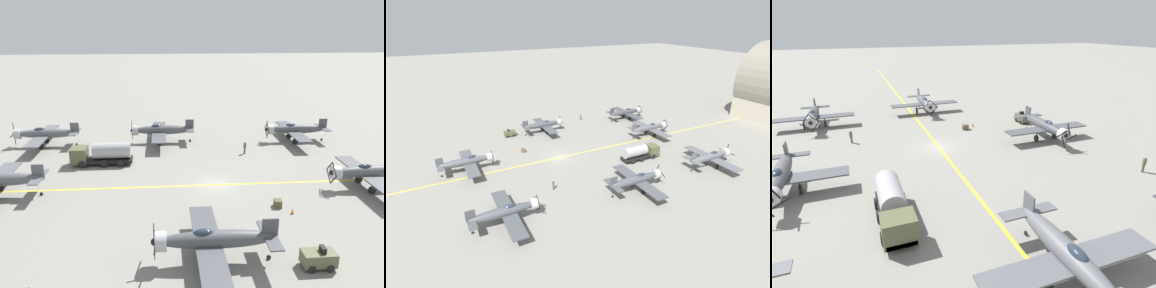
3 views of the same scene
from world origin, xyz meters
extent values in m
plane|color=gray|center=(0.00, 0.00, 0.00)|extent=(400.00, 400.00, 0.00)
cube|color=yellow|center=(0.00, 0.00, 0.00)|extent=(0.30, 160.00, 0.01)
ellipsoid|color=#46494E|center=(15.93, -15.27, 2.05)|extent=(1.50, 9.50, 1.42)
cylinder|color=#B7B7BC|center=(15.93, -10.82, 2.05)|extent=(1.58, 0.90, 1.58)
ellipsoid|color=#232D3D|center=(15.93, -14.13, 2.61)|extent=(0.80, 1.70, 0.76)
cube|color=#46494E|center=(15.93, -14.51, 1.71)|extent=(12.00, 2.10, 0.16)
cube|color=#46494E|center=(15.93, -19.36, 2.20)|extent=(4.40, 1.10, 0.12)
cube|color=#46494E|center=(15.93, -19.36, 2.85)|extent=(0.14, 1.30, 1.60)
sphere|color=black|center=(15.93, -10.32, 2.05)|extent=(0.56, 0.56, 0.56)
cube|color=black|center=(16.44, -10.32, 2.75)|extent=(1.15, 0.06, 1.49)
cube|color=black|center=(15.22, -10.32, 2.57)|extent=(1.49, 0.06, 1.15)
cube|color=black|center=(15.41, -10.32, 1.35)|extent=(1.15, 0.06, 1.49)
cube|color=black|center=(16.63, -10.32, 1.53)|extent=(1.49, 0.06, 1.15)
cylinder|color=black|center=(14.43, -14.51, 1.08)|extent=(0.14, 0.14, 1.26)
cylinder|color=black|center=(14.43, -14.51, 0.45)|extent=(0.22, 0.90, 0.90)
cylinder|color=black|center=(17.43, -14.51, 1.08)|extent=(0.14, 0.14, 1.26)
cylinder|color=black|center=(17.43, -14.51, 0.45)|extent=(0.22, 0.90, 0.90)
cylinder|color=black|center=(15.93, -19.42, 0.18)|extent=(0.12, 0.36, 0.36)
ellipsoid|color=#4D5055|center=(-2.30, -17.65, 2.05)|extent=(1.50, 9.50, 1.42)
cylinder|color=#B7B7BC|center=(-2.30, -13.20, 2.05)|extent=(1.58, 0.90, 1.58)
ellipsoid|color=#232D3D|center=(-2.30, -16.51, 2.61)|extent=(0.80, 1.70, 0.76)
cube|color=#4D5055|center=(-2.30, -16.89, 1.71)|extent=(12.00, 2.10, 0.16)
cube|color=#4D5055|center=(-2.30, -21.74, 2.20)|extent=(4.40, 1.10, 0.12)
cube|color=#4D5055|center=(-2.30, -21.74, 2.85)|extent=(0.14, 1.30, 1.60)
sphere|color=black|center=(-2.30, -12.70, 2.05)|extent=(0.56, 0.56, 0.56)
cube|color=black|center=(-2.94, -12.70, 2.65)|extent=(1.37, 0.06, 1.30)
cube|color=black|center=(-2.90, -12.70, 1.41)|extent=(1.30, 0.06, 1.37)
cube|color=black|center=(-1.66, -12.70, 1.45)|extent=(1.37, 0.06, 1.30)
cube|color=black|center=(-1.70, -12.70, 2.69)|extent=(1.30, 0.06, 1.37)
cylinder|color=black|center=(-3.80, -16.89, 1.08)|extent=(0.14, 0.14, 1.26)
cylinder|color=black|center=(-3.80, -16.89, 0.45)|extent=(0.22, 0.90, 0.90)
cylinder|color=black|center=(-0.80, -16.89, 1.08)|extent=(0.14, 0.14, 1.26)
cylinder|color=black|center=(-0.80, -16.89, 0.45)|extent=(0.22, 0.90, 0.90)
cylinder|color=black|center=(-2.30, -21.80, 0.18)|extent=(0.12, 0.36, 0.36)
ellipsoid|color=#55585D|center=(-1.24, 23.77, 2.05)|extent=(1.50, 9.50, 1.42)
ellipsoid|color=#232D3D|center=(-1.24, 24.91, 2.61)|extent=(0.80, 1.70, 0.76)
cube|color=#55585D|center=(-1.24, 24.53, 1.71)|extent=(12.00, 2.10, 0.16)
cube|color=#55585D|center=(-1.24, 19.68, 2.20)|extent=(4.40, 1.10, 0.12)
cube|color=#55585D|center=(-1.24, 19.68, 2.85)|extent=(0.14, 1.30, 1.60)
cylinder|color=black|center=(-2.74, 24.53, 1.08)|extent=(0.14, 0.14, 1.26)
cylinder|color=black|center=(-2.74, 24.53, 0.45)|extent=(0.22, 0.90, 0.90)
cylinder|color=black|center=(0.26, 24.53, 1.08)|extent=(0.14, 0.14, 1.26)
cylinder|color=black|center=(0.26, 24.53, 0.45)|extent=(0.22, 0.90, 0.90)
cylinder|color=black|center=(-1.24, 19.62, 0.18)|extent=(0.12, 0.36, 0.36)
ellipsoid|color=#46494E|center=(-14.75, 2.02, 2.05)|extent=(1.50, 9.50, 1.42)
cylinder|color=#B7B7BC|center=(-14.75, 6.47, 2.05)|extent=(1.57, 0.90, 1.58)
ellipsoid|color=#232D3D|center=(-14.75, 3.16, 2.61)|extent=(0.80, 1.70, 0.76)
cube|color=#46494E|center=(-14.75, 2.78, 1.71)|extent=(12.00, 2.10, 0.16)
cube|color=#46494E|center=(-14.75, -2.07, 2.20)|extent=(4.40, 1.10, 0.12)
cube|color=#46494E|center=(-14.75, -2.07, 2.85)|extent=(0.14, 1.30, 1.60)
sphere|color=black|center=(-14.75, 6.97, 2.05)|extent=(0.56, 0.56, 0.56)
cube|color=black|center=(-15.57, 6.97, 1.75)|extent=(1.69, 0.06, 0.73)
cube|color=black|center=(-14.45, 6.97, 1.23)|extent=(0.73, 0.06, 1.69)
cube|color=black|center=(-13.92, 6.97, 2.35)|extent=(1.69, 0.06, 0.73)
cube|color=black|center=(-15.05, 6.97, 2.87)|extent=(0.73, 0.06, 1.69)
cylinder|color=black|center=(-16.25, 2.78, 1.08)|extent=(0.14, 0.14, 1.26)
cylinder|color=black|center=(-16.25, 2.78, 0.45)|extent=(0.22, 0.90, 0.90)
cylinder|color=black|center=(-13.25, 2.78, 1.08)|extent=(0.14, 0.14, 1.26)
cylinder|color=black|center=(-13.25, 2.78, 0.45)|extent=(0.22, 0.90, 0.90)
cylinder|color=black|center=(-14.75, -2.13, 0.18)|extent=(0.12, 0.36, 0.36)
ellipsoid|color=#494C51|center=(17.10, 5.97, 2.05)|extent=(1.50, 9.50, 1.42)
ellipsoid|color=#232D3D|center=(17.10, 7.11, 2.61)|extent=(0.80, 1.70, 0.76)
cube|color=#494C51|center=(17.10, 6.73, 1.71)|extent=(12.00, 2.10, 0.16)
cube|color=#494C51|center=(17.10, 1.88, 2.20)|extent=(4.40, 1.10, 0.12)
cube|color=#494C51|center=(17.10, 1.88, 2.85)|extent=(0.14, 1.30, 1.60)
cube|color=black|center=(16.70, 10.92, 2.83)|extent=(0.92, 0.06, 1.62)
cube|color=black|center=(16.32, 10.92, 1.65)|extent=(1.62, 0.06, 0.92)
cylinder|color=black|center=(15.60, 6.73, 1.08)|extent=(0.14, 0.14, 1.26)
cylinder|color=black|center=(15.60, 6.73, 0.45)|extent=(0.22, 0.90, 0.90)
cylinder|color=black|center=(17.10, 1.82, 0.18)|extent=(0.12, 0.36, 0.36)
cube|color=black|center=(7.93, 14.29, 0.62)|extent=(2.25, 8.00, 0.40)
cube|color=#515638|center=(7.93, 17.25, 1.42)|extent=(2.50, 2.08, 2.00)
cylinder|color=#9E9EA3|center=(7.93, 12.97, 1.93)|extent=(2.10, 4.96, 2.10)
cylinder|color=black|center=(6.74, 16.77, 0.50)|extent=(0.30, 1.00, 1.00)
cylinder|color=black|center=(9.11, 16.77, 0.50)|extent=(0.30, 1.00, 1.00)
cylinder|color=black|center=(6.74, 13.89, 0.50)|extent=(0.30, 1.00, 1.00)
cylinder|color=black|center=(9.11, 13.89, 0.50)|extent=(0.30, 1.00, 1.00)
cylinder|color=black|center=(6.74, 11.81, 0.50)|extent=(0.30, 1.00, 1.00)
cylinder|color=black|center=(9.11, 11.81, 0.50)|extent=(0.30, 1.00, 1.00)
cube|color=#515638|center=(-16.04, -5.65, 0.80)|extent=(1.40, 2.60, 1.10)
cube|color=black|center=(-16.04, -5.91, 1.57)|extent=(0.70, 0.36, 0.44)
cylinder|color=black|center=(-16.73, -4.93, 0.30)|extent=(0.20, 0.60, 0.60)
cylinder|color=black|center=(-15.35, -4.93, 0.30)|extent=(0.20, 0.60, 0.60)
cylinder|color=black|center=(-16.73, -6.36, 0.30)|extent=(0.20, 0.60, 0.60)
cylinder|color=black|center=(-15.35, -6.36, 0.30)|extent=(0.20, 0.60, 0.60)
cylinder|color=#515638|center=(-18.94, 14.90, 0.43)|extent=(0.27, 0.27, 0.87)
cylinder|color=#515638|center=(-18.94, 14.90, 1.23)|extent=(0.40, 0.40, 0.72)
sphere|color=tan|center=(-18.94, 14.90, 1.71)|extent=(0.24, 0.24, 0.24)
cylinder|color=#515638|center=(10.72, -5.67, 0.43)|extent=(0.27, 0.27, 0.86)
cylinder|color=#515638|center=(10.72, -5.67, 1.22)|extent=(0.40, 0.40, 0.72)
sphere|color=tan|center=(10.72, -5.67, 1.70)|extent=(0.23, 0.23, 0.23)
cube|color=brown|center=(-5.92, -5.54, 0.38)|extent=(1.02, 0.89, 0.76)
cone|color=orange|center=(-7.56, -6.53, 0.28)|extent=(0.36, 0.36, 0.55)
camera|label=1|loc=(-39.92, 6.08, 18.05)|focal=35.00mm
camera|label=2|loc=(50.44, -21.44, 26.64)|focal=28.00mm
camera|label=3|loc=(9.83, 35.53, 14.99)|focal=28.00mm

